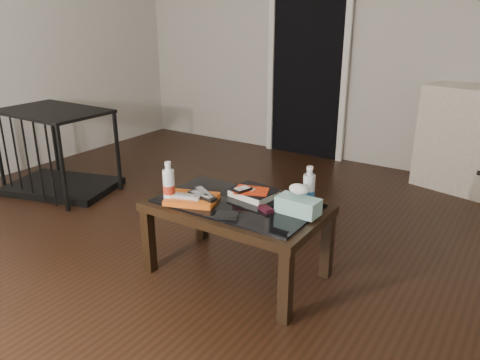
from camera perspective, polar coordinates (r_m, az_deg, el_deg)
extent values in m
plane|color=black|center=(3.08, -5.72, -9.14)|extent=(5.00, 5.00, 0.00)
plane|color=#B7B3A9|center=(4.89, 13.13, 17.81)|extent=(5.00, 0.00, 5.00)
cube|color=black|center=(5.04, 8.31, 14.16)|extent=(0.80, 0.05, 2.00)
cube|color=silver|center=(5.20, 3.84, 14.49)|extent=(0.06, 0.04, 2.04)
cube|color=silver|center=(4.85, 12.77, 13.67)|extent=(0.06, 0.04, 2.04)
cube|color=black|center=(2.86, -11.07, -7.28)|extent=(0.06, 0.06, 0.40)
cube|color=black|center=(2.39, 5.58, -12.91)|extent=(0.06, 0.06, 0.40)
cube|color=black|center=(3.22, -4.69, -3.81)|extent=(0.06, 0.06, 0.40)
cube|color=black|center=(2.80, 10.58, -7.90)|extent=(0.06, 0.06, 0.40)
cube|color=black|center=(2.69, -0.38, -3.47)|extent=(1.00, 0.60, 0.05)
cube|color=black|center=(2.67, -0.38, -2.86)|extent=(0.90, 0.50, 0.01)
cube|color=black|center=(4.42, -20.79, -0.72)|extent=(1.03, 0.83, 0.06)
cube|color=black|center=(4.24, -21.90, 7.77)|extent=(1.03, 0.83, 0.02)
cube|color=black|center=(3.83, -20.80, 1.27)|extent=(0.03, 0.03, 0.70)
cube|color=black|center=(4.82, -21.71, 4.82)|extent=(0.03, 0.03, 0.70)
cube|color=black|center=(4.17, -14.70, 3.38)|extent=(0.03, 0.03, 0.70)
cube|color=#CC5513|center=(2.69, -5.87, -2.32)|extent=(0.33, 0.29, 0.03)
cube|color=#A3A2A7|center=(2.67, -6.92, -1.94)|extent=(0.21, 0.10, 0.02)
cube|color=black|center=(2.67, -4.62, -1.91)|extent=(0.21, 0.09, 0.02)
cube|color=black|center=(2.71, -4.46, -1.53)|extent=(0.20, 0.14, 0.02)
cube|color=black|center=(2.74, 1.68, -1.59)|extent=(0.28, 0.24, 0.05)
cube|color=#B1280B|center=(2.72, 1.28, -1.18)|extent=(0.22, 0.17, 0.01)
cube|color=black|center=(2.70, 0.28, -1.12)|extent=(0.09, 0.12, 0.02)
cube|color=black|center=(2.56, 3.16, -3.55)|extent=(0.10, 0.08, 0.02)
cube|color=black|center=(2.48, -1.63, -4.35)|extent=(0.14, 0.12, 0.02)
cylinder|color=white|center=(2.67, -8.69, -0.23)|extent=(0.07, 0.07, 0.24)
cylinder|color=silver|center=(2.59, 8.41, -0.85)|extent=(0.08, 0.08, 0.24)
cube|color=teal|center=(2.53, 7.11, -3.11)|extent=(0.24, 0.13, 0.09)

